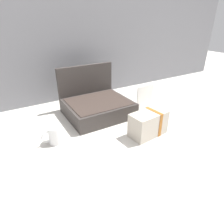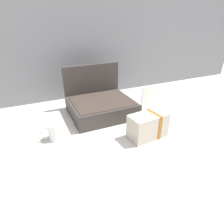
{
  "view_description": "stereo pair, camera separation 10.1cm",
  "coord_description": "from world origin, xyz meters",
  "px_view_note": "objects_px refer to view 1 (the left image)",
  "views": [
    {
      "loc": [
        -0.45,
        -0.8,
        0.56
      ],
      "look_at": [
        0.02,
        -0.02,
        0.11
      ],
      "focal_mm": 30.84,
      "sensor_mm": 36.0,
      "label": 1
    },
    {
      "loc": [
        -0.36,
        -0.85,
        0.56
      ],
      "look_at": [
        0.02,
        -0.02,
        0.11
      ],
      "focal_mm": 30.84,
      "sensor_mm": 36.0,
      "label": 2
    }
  ],
  "objects_px": {
    "open_suitcase": "(96,104)",
    "cream_toiletry_bag": "(149,124)",
    "coffee_mug": "(55,135)",
    "info_card_left": "(145,98)"
  },
  "relations": [
    {
      "from": "open_suitcase",
      "to": "info_card_left",
      "type": "relative_size",
      "value": 2.18
    },
    {
      "from": "coffee_mug",
      "to": "info_card_left",
      "type": "distance_m",
      "value": 0.62
    },
    {
      "from": "open_suitcase",
      "to": "cream_toiletry_bag",
      "type": "relative_size",
      "value": 1.84
    },
    {
      "from": "cream_toiletry_bag",
      "to": "coffee_mug",
      "type": "relative_size",
      "value": 1.97
    },
    {
      "from": "coffee_mug",
      "to": "open_suitcase",
      "type": "bearing_deg",
      "value": 30.01
    },
    {
      "from": "cream_toiletry_bag",
      "to": "coffee_mug",
      "type": "bearing_deg",
      "value": 158.44
    },
    {
      "from": "cream_toiletry_bag",
      "to": "info_card_left",
      "type": "height_order",
      "value": "info_card_left"
    },
    {
      "from": "coffee_mug",
      "to": "info_card_left",
      "type": "height_order",
      "value": "info_card_left"
    },
    {
      "from": "coffee_mug",
      "to": "info_card_left",
      "type": "relative_size",
      "value": 0.6
    },
    {
      "from": "open_suitcase",
      "to": "cream_toiletry_bag",
      "type": "height_order",
      "value": "open_suitcase"
    }
  ]
}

